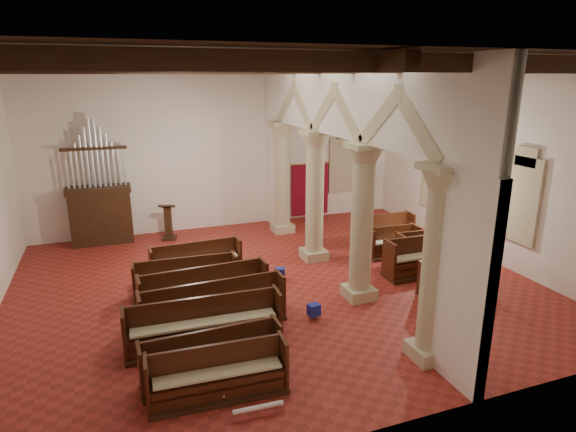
{
  "coord_description": "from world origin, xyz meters",
  "views": [
    {
      "loc": [
        -3.95,
        -11.72,
        5.62
      ],
      "look_at": [
        0.55,
        0.5,
        1.82
      ],
      "focal_mm": 30.0,
      "sensor_mm": 36.0,
      "label": 1
    }
  ],
  "objects_px": {
    "lectern": "(168,224)",
    "aisle_pew_0": "(452,282)",
    "pipe_organ": "(100,205)",
    "processional_banner": "(363,198)",
    "nave_pew_0": "(218,381)"
  },
  "relations": [
    {
      "from": "lectern",
      "to": "aisle_pew_0",
      "type": "relative_size",
      "value": 0.74
    },
    {
      "from": "pipe_organ",
      "to": "lectern",
      "type": "distance_m",
      "value": 2.39
    },
    {
      "from": "processional_banner",
      "to": "aisle_pew_0",
      "type": "xyz_separation_m",
      "value": [
        -1.46,
        -7.56,
        -0.42
      ]
    },
    {
      "from": "pipe_organ",
      "to": "aisle_pew_0",
      "type": "bearing_deg",
      "value": -41.06
    },
    {
      "from": "pipe_organ",
      "to": "processional_banner",
      "type": "distance_m",
      "value": 10.24
    },
    {
      "from": "processional_banner",
      "to": "aisle_pew_0",
      "type": "bearing_deg",
      "value": -90.16
    },
    {
      "from": "pipe_organ",
      "to": "aisle_pew_0",
      "type": "distance_m",
      "value": 11.66
    },
    {
      "from": "aisle_pew_0",
      "to": "pipe_organ",
      "type": "bearing_deg",
      "value": 139.25
    },
    {
      "from": "pipe_organ",
      "to": "nave_pew_0",
      "type": "height_order",
      "value": "pipe_organ"
    },
    {
      "from": "lectern",
      "to": "nave_pew_0",
      "type": "height_order",
      "value": "lectern"
    },
    {
      "from": "processional_banner",
      "to": "aisle_pew_0",
      "type": "relative_size",
      "value": 1.13
    },
    {
      "from": "processional_banner",
      "to": "aisle_pew_0",
      "type": "height_order",
      "value": "processional_banner"
    },
    {
      "from": "processional_banner",
      "to": "nave_pew_0",
      "type": "bearing_deg",
      "value": -119.69
    },
    {
      "from": "nave_pew_0",
      "to": "aisle_pew_0",
      "type": "xyz_separation_m",
      "value": [
        6.8,
        2.12,
        0.0
      ]
    },
    {
      "from": "pipe_organ",
      "to": "lectern",
      "type": "height_order",
      "value": "pipe_organ"
    }
  ]
}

